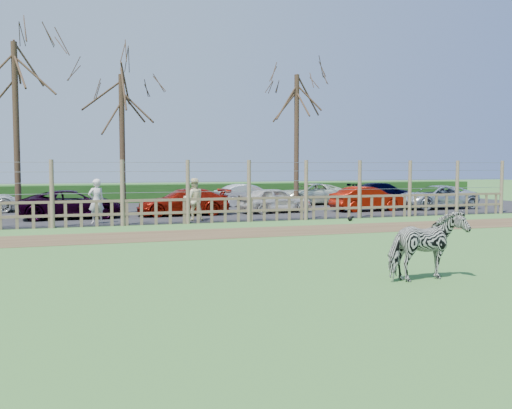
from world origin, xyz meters
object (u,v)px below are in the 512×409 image
object	(u,v)px
tree_left	(15,87)
tree_mid	(122,110)
visitor_b	(194,199)
zebra	(427,246)
crow	(350,219)
car_12	(310,194)
car_2	(73,204)
car_4	(275,200)
car_5	(367,199)
tree_right	(297,109)
car_13	(383,193)
car_11	(248,195)
visitor_a	(96,201)
car_3	(183,202)
car_6	(436,197)

from	to	relation	value
tree_left	tree_mid	xyz separation A→B (m)	(4.50, 1.00, -0.75)
visitor_b	zebra	bearing A→B (deg)	100.17
crow	car_12	size ratio (longest dim) A/B	0.06
tree_mid	car_2	size ratio (longest dim) A/B	1.58
visitor_b	crow	distance (m)	6.47
crow	car_4	world-z (taller)	car_4
zebra	car_5	bearing A→B (deg)	-33.76
car_12	car_2	bearing A→B (deg)	-75.08
tree_right	crow	xyz separation A→B (m)	(-0.45, -7.00, -5.14)
car_2	car_13	world-z (taller)	same
car_11	car_13	distance (m)	8.36
tree_left	crow	size ratio (longest dim) A/B	30.40
visitor_b	car_11	world-z (taller)	visitor_b
zebra	car_4	bearing A→B (deg)	-17.61
visitor_a	car_3	distance (m)	4.61
zebra	visitor_b	bearing A→B (deg)	-0.18
tree_mid	crow	bearing A→B (deg)	-37.24
crow	car_6	xyz separation A→B (m)	(7.02, 4.08, 0.54)
tree_left	car_5	bearing A→B (deg)	-5.68
visitor_b	car_4	size ratio (longest dim) A/B	0.49
tree_left	crow	world-z (taller)	tree_left
visitor_b	car_12	size ratio (longest dim) A/B	0.40
car_11	car_13	size ratio (longest dim) A/B	0.88
tree_left	car_2	distance (m)	5.58
visitor_a	car_5	distance (m)	13.08
zebra	car_2	distance (m)	16.94
crow	car_13	xyz separation A→B (m)	(6.77, 8.83, 0.54)
tree_right	car_2	distance (m)	12.48
car_11	car_3	bearing A→B (deg)	131.71
tree_left	visitor_a	xyz separation A→B (m)	(3.08, -3.66, -4.71)
car_12	car_13	size ratio (longest dim) A/B	1.04
car_11	car_12	xyz separation A→B (m)	(3.67, -0.11, 0.00)
visitor_b	car_12	xyz separation A→B (m)	(8.23, 7.07, -0.26)
car_5	car_12	bearing A→B (deg)	4.74
car_3	car_12	xyz separation A→B (m)	(8.19, 4.60, 0.00)
car_4	car_13	bearing A→B (deg)	-69.72
tree_right	car_6	xyz separation A→B (m)	(6.57, -2.92, -4.60)
car_2	car_3	world-z (taller)	same
visitor_a	car_6	xyz separation A→B (m)	(16.99, 2.25, -0.26)
car_13	car_11	bearing A→B (deg)	88.81
visitor_a	car_11	bearing A→B (deg)	-158.76
tree_right	car_12	distance (m)	5.25
car_6	car_12	distance (m)	6.92
visitor_a	car_11	distance (m)	11.06
visitor_a	car_3	size ratio (longest dim) A/B	0.42
car_11	car_12	distance (m)	3.67
zebra	car_5	size ratio (longest dim) A/B	0.45
crow	car_6	size ratio (longest dim) A/B	0.06
tree_right	car_13	distance (m)	8.03
crow	car_2	xyz separation A→B (m)	(-10.83, 4.28, 0.54)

